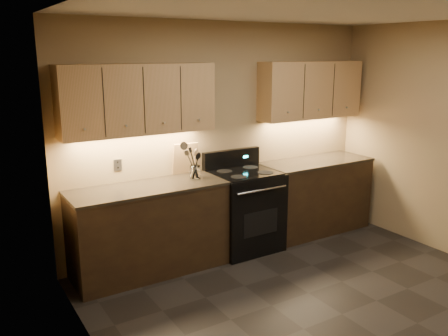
# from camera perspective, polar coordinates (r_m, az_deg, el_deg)

# --- Properties ---
(floor) EXTENTS (4.00, 4.00, 0.00)m
(floor) POSITION_cam_1_polar(r_m,az_deg,el_deg) (4.52, 14.02, -16.69)
(floor) COLOR black
(floor) RESTS_ON ground
(ceiling) EXTENTS (4.00, 4.00, 0.00)m
(ceiling) POSITION_cam_1_polar(r_m,az_deg,el_deg) (3.93, 16.32, 18.22)
(ceiling) COLOR silver
(ceiling) RESTS_ON wall_back
(wall_back) EXTENTS (4.00, 0.04, 2.60)m
(wall_back) POSITION_cam_1_polar(r_m,az_deg,el_deg) (5.55, -0.01, 3.82)
(wall_back) COLOR #9A885B
(wall_back) RESTS_ON ground
(wall_left) EXTENTS (0.04, 4.00, 2.60)m
(wall_left) POSITION_cam_1_polar(r_m,az_deg,el_deg) (2.96, -12.85, -5.53)
(wall_left) COLOR #9A885B
(wall_left) RESTS_ON ground
(counter_left) EXTENTS (1.62, 0.62, 0.93)m
(counter_left) POSITION_cam_1_polar(r_m,az_deg,el_deg) (5.03, -8.99, -7.28)
(counter_left) COLOR black
(counter_left) RESTS_ON ground
(counter_right) EXTENTS (1.46, 0.62, 0.93)m
(counter_right) POSITION_cam_1_polar(r_m,az_deg,el_deg) (6.21, 10.78, -3.26)
(counter_right) COLOR black
(counter_right) RESTS_ON ground
(stove) EXTENTS (0.76, 0.68, 1.14)m
(stove) POSITION_cam_1_polar(r_m,az_deg,el_deg) (5.54, 2.43, -4.99)
(stove) COLOR black
(stove) RESTS_ON ground
(upper_cab_left) EXTENTS (1.60, 0.30, 0.70)m
(upper_cab_left) POSITION_cam_1_polar(r_m,az_deg,el_deg) (4.87, -10.27, 8.13)
(upper_cab_left) COLOR tan
(upper_cab_left) RESTS_ON wall_back
(upper_cab_right) EXTENTS (1.44, 0.30, 0.70)m
(upper_cab_right) POSITION_cam_1_polar(r_m,az_deg,el_deg) (6.08, 10.39, 9.21)
(upper_cab_right) COLOR tan
(upper_cab_right) RESTS_ON wall_back
(outlet_plate) EXTENTS (0.08, 0.01, 0.12)m
(outlet_plate) POSITION_cam_1_polar(r_m,az_deg,el_deg) (5.04, -12.66, 0.36)
(outlet_plate) COLOR #B2B5BA
(outlet_plate) RESTS_ON wall_back
(utensil_crock) EXTENTS (0.13, 0.13, 0.14)m
(utensil_crock) POSITION_cam_1_polar(r_m,az_deg,el_deg) (5.13, -3.49, -0.54)
(utensil_crock) COLOR white
(utensil_crock) RESTS_ON counter_left
(cutting_board) EXTENTS (0.29, 0.11, 0.36)m
(cutting_board) POSITION_cam_1_polar(r_m,az_deg,el_deg) (5.29, -4.70, 1.15)
(cutting_board) COLOR tan
(cutting_board) RESTS_ON counter_left
(wooden_spoon) EXTENTS (0.14, 0.11, 0.31)m
(wooden_spoon) POSITION_cam_1_polar(r_m,az_deg,el_deg) (5.09, -3.84, 0.53)
(wooden_spoon) COLOR tan
(wooden_spoon) RESTS_ON utensil_crock
(black_spoon) EXTENTS (0.08, 0.15, 0.30)m
(black_spoon) POSITION_cam_1_polar(r_m,az_deg,el_deg) (5.11, -3.70, 0.53)
(black_spoon) COLOR black
(black_spoon) RESTS_ON utensil_crock
(black_turner) EXTENTS (0.17, 0.15, 0.36)m
(black_turner) POSITION_cam_1_polar(r_m,az_deg,el_deg) (5.10, -3.26, 0.78)
(black_turner) COLOR black
(black_turner) RESTS_ON utensil_crock
(steel_spatula) EXTENTS (0.21, 0.12, 0.34)m
(steel_spatula) POSITION_cam_1_polar(r_m,az_deg,el_deg) (5.11, -3.36, 0.75)
(steel_spatula) COLOR silver
(steel_spatula) RESTS_ON utensil_crock
(steel_skimmer) EXTENTS (0.22, 0.16, 0.41)m
(steel_skimmer) POSITION_cam_1_polar(r_m,az_deg,el_deg) (5.10, -3.21, 1.08)
(steel_skimmer) COLOR silver
(steel_skimmer) RESTS_ON utensil_crock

